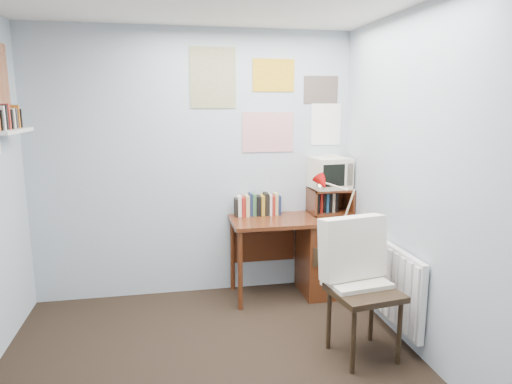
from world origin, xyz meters
TOP-DOWN VIEW (x-y plane):
  - back_wall at (0.00, 1.75)m, footprint 3.00×0.02m
  - right_wall at (1.50, 0.00)m, footprint 0.02×3.50m
  - desk at (1.17, 1.48)m, footprint 1.20×0.55m
  - desk_chair at (1.09, 0.31)m, footprint 0.56×0.54m
  - desk_lamp at (1.41, 1.29)m, footprint 0.28×0.25m
  - tv_riser at (1.29, 1.59)m, footprint 0.40×0.30m
  - crt_tv at (1.29, 1.61)m, footprint 0.38×0.36m
  - book_row at (0.66, 1.66)m, footprint 0.60×0.14m
  - radiator at (1.46, 0.55)m, footprint 0.09×0.80m
  - wall_shelf at (-1.40, 1.10)m, footprint 0.20×0.62m
  - posters_back at (0.70, 1.74)m, footprint 1.20×0.01m

SIDE VIEW (x-z plane):
  - desk at x=1.17m, z-range 0.03..0.79m
  - radiator at x=1.46m, z-range 0.12..0.72m
  - desk_chair at x=1.09m, z-range 0.00..0.98m
  - book_row at x=0.66m, z-range 0.76..0.98m
  - tv_riser at x=1.29m, z-range 0.76..1.01m
  - desk_lamp at x=1.41m, z-range 0.76..1.13m
  - crt_tv at x=1.29m, z-range 1.01..1.33m
  - back_wall at x=0.00m, z-range 0.00..2.50m
  - right_wall at x=1.50m, z-range 0.00..2.50m
  - wall_shelf at x=-1.40m, z-range 1.50..1.74m
  - posters_back at x=0.70m, z-range 1.40..2.30m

